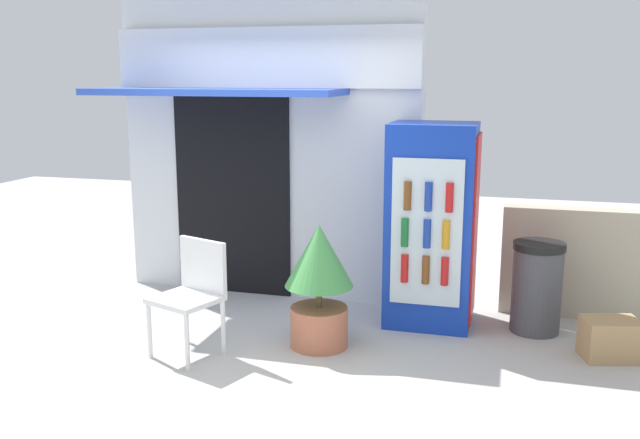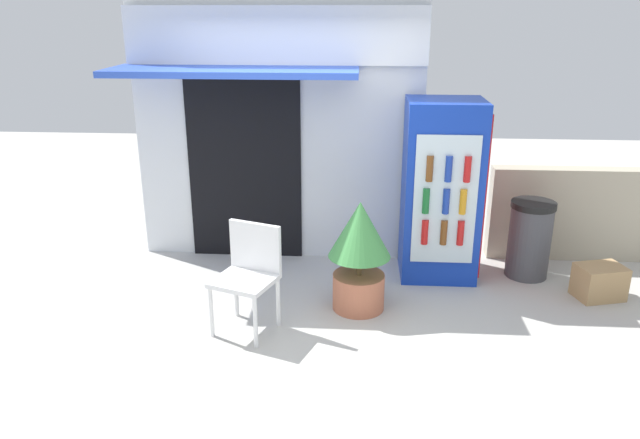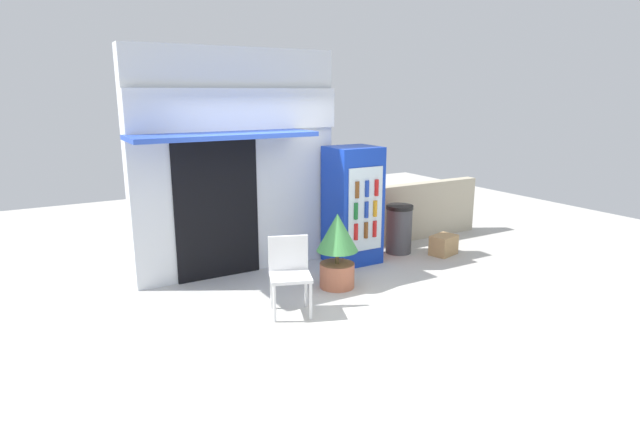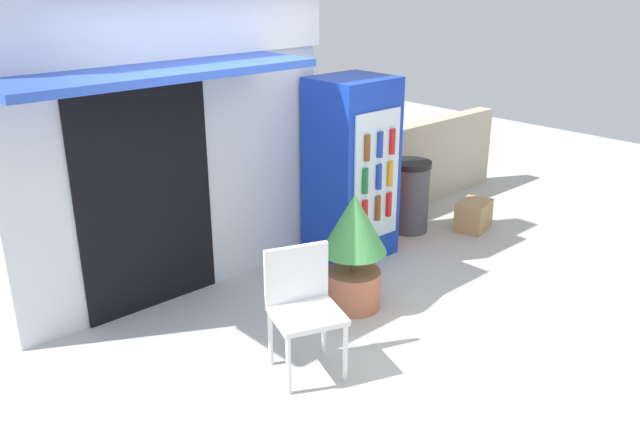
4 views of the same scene
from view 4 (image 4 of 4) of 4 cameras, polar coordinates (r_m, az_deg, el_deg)
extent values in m
plane|color=beige|center=(5.13, 1.24, -11.01)|extent=(16.00, 16.00, 0.00)
cube|color=silver|center=(5.67, -12.91, 8.77)|extent=(2.98, 0.28, 3.14)
cube|color=white|center=(5.41, -12.58, 16.32)|extent=(2.98, 0.08, 0.56)
cube|color=blue|center=(4.97, -13.82, 12.26)|extent=(2.36, 0.77, 0.06)
cube|color=black|center=(5.53, -14.80, 1.96)|extent=(1.19, 0.03, 1.97)
cube|color=#1438B2|center=(6.43, 2.70, 4.38)|extent=(0.73, 0.65, 1.77)
cube|color=silver|center=(6.21, 4.90, 3.72)|extent=(0.59, 0.02, 1.24)
cube|color=red|center=(6.69, 4.98, 4.99)|extent=(0.02, 0.58, 1.59)
cylinder|color=red|center=(6.18, 3.86, 0.63)|extent=(0.06, 0.06, 0.24)
cylinder|color=brown|center=(6.30, 4.98, 1.01)|extent=(0.06, 0.06, 0.24)
cylinder|color=red|center=(6.41, 5.93, 1.33)|extent=(0.06, 0.06, 0.24)
cylinder|color=#196B2D|center=(6.07, 3.89, 3.35)|extent=(0.06, 0.06, 0.24)
cylinder|color=#1938A5|center=(6.20, 5.07, 3.70)|extent=(0.06, 0.06, 0.24)
cylinder|color=orange|center=(6.32, 6.03, 3.97)|extent=(0.06, 0.06, 0.24)
cylinder|color=brown|center=(6.00, 4.07, 6.20)|extent=(0.06, 0.06, 0.24)
cylinder|color=#1938A5|center=(6.12, 5.18, 6.47)|extent=(0.06, 0.06, 0.24)
cylinder|color=red|center=(6.24, 6.24, 6.72)|extent=(0.06, 0.06, 0.24)
cylinder|color=white|center=(4.53, -2.73, -12.51)|extent=(0.04, 0.04, 0.44)
cylinder|color=white|center=(4.66, 2.20, -11.44)|extent=(0.04, 0.04, 0.44)
cylinder|color=white|center=(4.84, -4.30, -10.14)|extent=(0.04, 0.04, 0.44)
cylinder|color=white|center=(4.96, 0.34, -9.23)|extent=(0.04, 0.04, 0.44)
cube|color=white|center=(4.62, -1.14, -8.24)|extent=(0.60, 0.58, 0.04)
cube|color=white|center=(4.68, -2.05, -4.67)|extent=(0.46, 0.20, 0.42)
cylinder|color=#BC6B4C|center=(5.64, 2.86, -5.98)|extent=(0.47, 0.47, 0.33)
cylinder|color=brown|center=(5.53, 2.91, -3.63)|extent=(0.05, 0.05, 0.18)
cone|color=#47994C|center=(5.40, 2.98, -0.33)|extent=(0.55, 0.55, 0.50)
cylinder|color=#47474C|center=(7.24, 7.74, 1.78)|extent=(0.41, 0.41, 0.73)
cylinder|color=black|center=(7.12, 7.90, 4.76)|extent=(0.44, 0.44, 0.06)
cube|color=#B7AD93|center=(8.17, 9.09, 4.95)|extent=(2.42, 0.20, 1.00)
cube|color=tan|center=(7.47, 13.11, 0.35)|extent=(0.48, 0.40, 0.32)
camera|label=1|loc=(5.35, 65.12, 2.95)|focal=39.20mm
camera|label=2|loc=(3.88, 70.24, 5.63)|focal=34.14mm
camera|label=3|loc=(2.13, 133.06, -19.13)|focal=29.50mm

